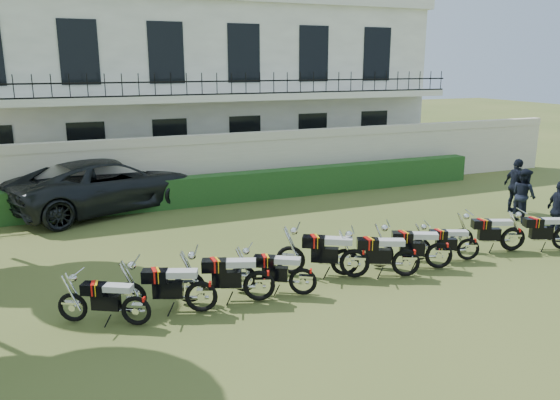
{
  "coord_description": "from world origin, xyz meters",
  "views": [
    {
      "loc": [
        -5.62,
        -10.62,
        4.74
      ],
      "look_at": [
        -0.12,
        2.5,
        1.16
      ],
      "focal_mm": 35.0,
      "sensor_mm": 36.0,
      "label": 1
    }
  ],
  "objects_px": {
    "suv": "(108,184)",
    "officer_4": "(524,195)",
    "officer_5": "(516,186)",
    "motorcycle_1": "(201,289)",
    "officer_2": "(559,211)",
    "motorcycle_6": "(439,249)",
    "motorcycle_8": "(512,234)",
    "motorcycle_5": "(406,256)",
    "motorcycle_7": "(469,244)",
    "motorcycle_0": "(136,304)",
    "motorcycle_4": "(355,256)",
    "motorcycle_2": "(259,278)",
    "motorcycle_3": "(303,275)"
  },
  "relations": [
    {
      "from": "suv",
      "to": "officer_4",
      "type": "bearing_deg",
      "value": -138.29
    },
    {
      "from": "officer_4",
      "to": "officer_5",
      "type": "relative_size",
      "value": 0.93
    },
    {
      "from": "motorcycle_1",
      "to": "officer_2",
      "type": "relative_size",
      "value": 1.14
    },
    {
      "from": "motorcycle_6",
      "to": "motorcycle_8",
      "type": "xyz_separation_m",
      "value": [
        2.55,
        0.29,
        -0.02
      ]
    },
    {
      "from": "motorcycle_5",
      "to": "officer_4",
      "type": "xyz_separation_m",
      "value": [
        5.99,
        2.42,
        0.32
      ]
    },
    {
      "from": "motorcycle_7",
      "to": "officer_2",
      "type": "distance_m",
      "value": 3.39
    },
    {
      "from": "motorcycle_0",
      "to": "officer_4",
      "type": "relative_size",
      "value": 0.98
    },
    {
      "from": "motorcycle_1",
      "to": "motorcycle_4",
      "type": "relative_size",
      "value": 1.02
    },
    {
      "from": "motorcycle_2",
      "to": "motorcycle_3",
      "type": "xyz_separation_m",
      "value": [
        0.95,
        -0.07,
        -0.05
      ]
    },
    {
      "from": "motorcycle_3",
      "to": "motorcycle_7",
      "type": "relative_size",
      "value": 1.0
    },
    {
      "from": "motorcycle_4",
      "to": "motorcycle_2",
      "type": "bearing_deg",
      "value": 128.96
    },
    {
      "from": "suv",
      "to": "officer_4",
      "type": "relative_size",
      "value": 3.77
    },
    {
      "from": "motorcycle_5",
      "to": "suv",
      "type": "height_order",
      "value": "suv"
    },
    {
      "from": "motorcycle_2",
      "to": "officer_4",
      "type": "xyz_separation_m",
      "value": [
        9.52,
        2.37,
        0.31
      ]
    },
    {
      "from": "motorcycle_0",
      "to": "motorcycle_2",
      "type": "xyz_separation_m",
      "value": [
        2.46,
        0.12,
        0.06
      ]
    },
    {
      "from": "motorcycle_5",
      "to": "motorcycle_6",
      "type": "xyz_separation_m",
      "value": [
        1.0,
        0.11,
        -0.0
      ]
    },
    {
      "from": "motorcycle_3",
      "to": "motorcycle_1",
      "type": "bearing_deg",
      "value": 120.26
    },
    {
      "from": "suv",
      "to": "motorcycle_4",
      "type": "bearing_deg",
      "value": -171.52
    },
    {
      "from": "motorcycle_8",
      "to": "officer_2",
      "type": "height_order",
      "value": "officer_2"
    },
    {
      "from": "motorcycle_5",
      "to": "suv",
      "type": "bearing_deg",
      "value": 57.2
    },
    {
      "from": "motorcycle_4",
      "to": "officer_2",
      "type": "xyz_separation_m",
      "value": [
        6.51,
        0.25,
        0.3
      ]
    },
    {
      "from": "motorcycle_7",
      "to": "officer_2",
      "type": "xyz_separation_m",
      "value": [
        3.35,
        0.34,
        0.4
      ]
    },
    {
      "from": "motorcycle_6",
      "to": "officer_4",
      "type": "distance_m",
      "value": 5.51
    },
    {
      "from": "motorcycle_3",
      "to": "motorcycle_8",
      "type": "bearing_deg",
      "value": -55.24
    },
    {
      "from": "motorcycle_0",
      "to": "motorcycle_6",
      "type": "relative_size",
      "value": 0.88
    },
    {
      "from": "motorcycle_2",
      "to": "officer_2",
      "type": "height_order",
      "value": "officer_2"
    },
    {
      "from": "motorcycle_5",
      "to": "officer_2",
      "type": "bearing_deg",
      "value": -58.53
    },
    {
      "from": "motorcycle_5",
      "to": "officer_5",
      "type": "height_order",
      "value": "officer_5"
    },
    {
      "from": "motorcycle_8",
      "to": "officer_4",
      "type": "bearing_deg",
      "value": -28.53
    },
    {
      "from": "motorcycle_3",
      "to": "motorcycle_6",
      "type": "height_order",
      "value": "motorcycle_6"
    },
    {
      "from": "motorcycle_8",
      "to": "motorcycle_7",
      "type": "bearing_deg",
      "value": 115.81
    },
    {
      "from": "motorcycle_3",
      "to": "officer_4",
      "type": "relative_size",
      "value": 1.0
    },
    {
      "from": "motorcycle_7",
      "to": "motorcycle_3",
      "type": "bearing_deg",
      "value": 116.47
    },
    {
      "from": "motorcycle_5",
      "to": "officer_2",
      "type": "height_order",
      "value": "officer_2"
    },
    {
      "from": "motorcycle_2",
      "to": "motorcycle_5",
      "type": "xyz_separation_m",
      "value": [
        3.53,
        -0.05,
        -0.01
      ]
    },
    {
      "from": "officer_4",
      "to": "motorcycle_0",
      "type": "bearing_deg",
      "value": 111.24
    },
    {
      "from": "motorcycle_1",
      "to": "motorcycle_4",
      "type": "height_order",
      "value": "motorcycle_4"
    },
    {
      "from": "motorcycle_3",
      "to": "motorcycle_2",
      "type": "bearing_deg",
      "value": 116.61
    },
    {
      "from": "motorcycle_5",
      "to": "motorcycle_6",
      "type": "bearing_deg",
      "value": -59.08
    },
    {
      "from": "motorcycle_1",
      "to": "suv",
      "type": "bearing_deg",
      "value": 26.49
    },
    {
      "from": "motorcycle_6",
      "to": "officer_4",
      "type": "height_order",
      "value": "officer_4"
    },
    {
      "from": "motorcycle_0",
      "to": "motorcycle_2",
      "type": "relative_size",
      "value": 0.82
    },
    {
      "from": "motorcycle_3",
      "to": "motorcycle_5",
      "type": "bearing_deg",
      "value": -58.69
    },
    {
      "from": "officer_4",
      "to": "officer_5",
      "type": "distance_m",
      "value": 0.97
    },
    {
      "from": "suv",
      "to": "officer_5",
      "type": "relative_size",
      "value": 3.49
    },
    {
      "from": "motorcycle_7",
      "to": "officer_4",
      "type": "height_order",
      "value": "officer_4"
    },
    {
      "from": "motorcycle_1",
      "to": "motorcycle_8",
      "type": "bearing_deg",
      "value": -66.12
    },
    {
      "from": "officer_5",
      "to": "suv",
      "type": "bearing_deg",
      "value": 71.74
    },
    {
      "from": "motorcycle_3",
      "to": "motorcycle_6",
      "type": "bearing_deg",
      "value": -57.1
    },
    {
      "from": "motorcycle_4",
      "to": "suv",
      "type": "relative_size",
      "value": 0.3
    }
  ]
}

